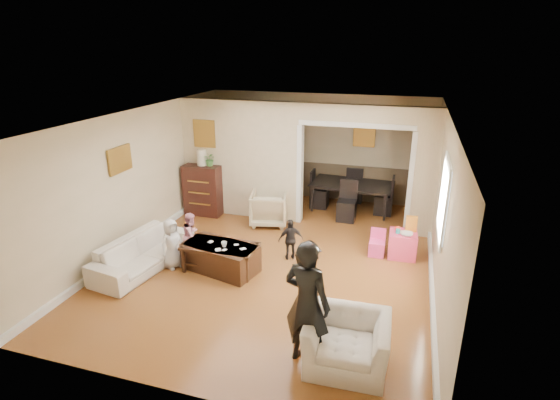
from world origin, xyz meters
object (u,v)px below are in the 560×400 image
(sofa, at_px, (143,253))
(dresser, at_px, (204,190))
(child_kneel_a, at_px, (172,244))
(table_lamp, at_px, (202,157))
(armchair_back, at_px, (269,208))
(cyan_cup, at_px, (398,231))
(dining_table, at_px, (351,197))
(child_kneel_b, at_px, (192,235))
(coffee_cup, at_px, (224,244))
(adult_person, at_px, (307,304))
(play_table, at_px, (402,244))
(coffee_table, at_px, (221,257))
(child_toddler, at_px, (291,239))
(armchair_front, at_px, (347,342))

(sofa, bearing_deg, dresser, 11.34)
(child_kneel_a, bearing_deg, table_lamp, 37.07)
(armchair_back, xyz_separation_m, cyan_cup, (2.73, -0.78, 0.15))
(dining_table, relative_size, child_kneel_b, 2.15)
(coffee_cup, xyz_separation_m, adult_person, (1.87, -1.76, 0.30))
(cyan_cup, xyz_separation_m, dining_table, (-1.15, 2.12, -0.19))
(adult_person, bearing_deg, play_table, -90.62)
(dresser, distance_m, dining_table, 3.42)
(dining_table, bearing_deg, coffee_table, -113.03)
(dresser, distance_m, table_lamp, 0.76)
(sofa, bearing_deg, play_table, -59.17)
(cyan_cup, distance_m, adult_person, 3.37)
(dresser, bearing_deg, adult_person, -50.51)
(sofa, bearing_deg, cyan_cup, -59.28)
(coffee_cup, xyz_separation_m, play_table, (2.89, 1.51, -0.29))
(dining_table, distance_m, adult_person, 5.37)
(armchair_back, xyz_separation_m, dresser, (-1.62, 0.15, 0.22))
(child_kneel_a, distance_m, child_toddler, 2.10)
(armchair_front, relative_size, dining_table, 0.54)
(adult_person, bearing_deg, cyan_cup, -89.24)
(sofa, height_order, coffee_table, sofa)
(coffee_cup, bearing_deg, play_table, 27.51)
(armchair_front, distance_m, child_kneel_b, 3.75)
(sofa, distance_m, coffee_table, 1.37)
(dresser, xyz_separation_m, coffee_table, (1.46, -2.34, -0.34))
(armchair_back, xyz_separation_m, play_table, (2.83, -0.73, -0.12))
(armchair_back, bearing_deg, dresser, -17.82)
(dresser, bearing_deg, armchair_front, -46.16)
(armchair_front, distance_m, coffee_table, 3.00)
(dresser, bearing_deg, child_toddler, -32.40)
(armchair_front, distance_m, dining_table, 5.31)
(cyan_cup, xyz_separation_m, adult_person, (-0.93, -3.22, 0.32))
(dining_table, distance_m, child_kneel_a, 4.50)
(cyan_cup, distance_m, child_kneel_a, 4.06)
(coffee_table, height_order, coffee_cup, coffee_cup)
(coffee_cup, height_order, child_kneel_b, child_kneel_b)
(armchair_back, relative_size, play_table, 1.61)
(sofa, bearing_deg, dining_table, -30.08)
(dresser, xyz_separation_m, child_kneel_b, (0.76, -2.04, -0.14))
(sofa, relative_size, armchair_front, 1.95)
(armchair_front, relative_size, adult_person, 0.60)
(coffee_table, bearing_deg, cyan_cup, 25.93)
(play_table, xyz_separation_m, adult_person, (-1.03, -3.27, 0.59))
(coffee_table, bearing_deg, coffee_cup, -26.57)
(table_lamp, distance_m, coffee_cup, 2.97)
(coffee_table, relative_size, adult_person, 0.77)
(child_toddler, bearing_deg, adult_person, 82.95)
(armchair_front, relative_size, child_kneel_a, 1.11)
(play_table, bearing_deg, coffee_table, -154.05)
(armchair_back, relative_size, child_toddler, 1.02)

